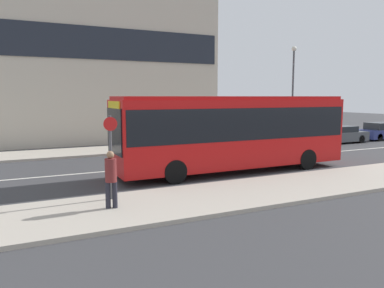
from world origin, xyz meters
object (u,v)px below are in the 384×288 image
object	(u,v)px
pedestrian_near_stop	(111,176)
street_lamp	(293,84)
city_bus	(234,129)
bus_stop_sign	(111,151)
parked_car_0	(340,135)
parked_car_1	(382,131)

from	to	relation	value
pedestrian_near_stop	street_lamp	size ratio (longest dim) A/B	0.25
city_bus	bus_stop_sign	bearing A→B (deg)	-157.21
city_bus	bus_stop_sign	xyz separation A→B (m)	(-6.28, -2.71, -0.26)
pedestrian_near_stop	bus_stop_sign	distance (m)	1.18
parked_car_0	bus_stop_sign	distance (m)	20.93
parked_car_0	parked_car_1	world-z (taller)	parked_car_1
parked_car_0	street_lamp	bearing A→B (deg)	145.06
pedestrian_near_stop	street_lamp	distance (m)	20.32
parked_car_0	pedestrian_near_stop	world-z (taller)	pedestrian_near_stop
pedestrian_near_stop	street_lamp	world-z (taller)	street_lamp
street_lamp	parked_car_1	bearing A→B (deg)	-13.67
pedestrian_near_stop	bus_stop_sign	bearing A→B (deg)	90.51
city_bus	pedestrian_near_stop	xyz separation A→B (m)	(-6.53, -3.68, -0.87)
parked_car_0	pedestrian_near_stop	size ratio (longest dim) A/B	2.37
parked_car_1	pedestrian_near_stop	world-z (taller)	pedestrian_near_stop
parked_car_1	street_lamp	size ratio (longest dim) A/B	0.58
parked_car_1	bus_stop_sign	size ratio (longest dim) A/B	1.51
bus_stop_sign	street_lamp	distance (m)	19.49
street_lamp	bus_stop_sign	bearing A→B (deg)	-147.30
pedestrian_near_stop	parked_car_1	bearing A→B (deg)	36.22
parked_car_1	bus_stop_sign	world-z (taller)	bus_stop_sign
parked_car_0	parked_car_1	size ratio (longest dim) A/B	1.00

